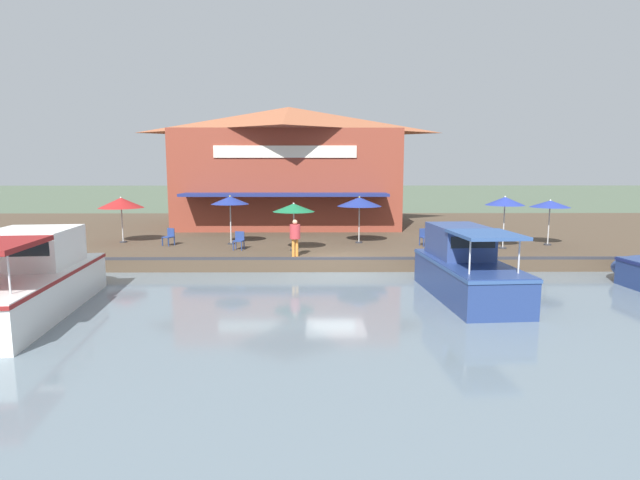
# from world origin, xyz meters

# --- Properties ---
(ground_plane) EXTENTS (220.00, 220.00, 0.00)m
(ground_plane) POSITION_xyz_m (0.00, 0.00, 0.00)
(ground_plane) COLOR #4C5B47
(quay_deck) EXTENTS (22.00, 56.00, 0.60)m
(quay_deck) POSITION_xyz_m (-11.00, 0.00, 0.30)
(quay_deck) COLOR #4C3D2D
(quay_deck) RESTS_ON ground
(quay_edge_fender) EXTENTS (0.20, 50.40, 0.10)m
(quay_edge_fender) POSITION_xyz_m (-0.10, 0.00, 0.65)
(quay_edge_fender) COLOR #2D2D33
(quay_edge_fender) RESTS_ON quay_deck
(waterfront_restaurant) EXTENTS (10.89, 14.64, 7.84)m
(waterfront_restaurant) POSITION_xyz_m (-13.54, -2.63, 4.58)
(waterfront_restaurant) COLOR brown
(waterfront_restaurant) RESTS_ON quay_deck
(patio_umbrella_far_corner) EXTENTS (1.88, 1.88, 2.46)m
(patio_umbrella_far_corner) POSITION_xyz_m (-4.43, -5.11, 2.81)
(patio_umbrella_far_corner) COLOR #B7B7B7
(patio_umbrella_far_corner) RESTS_ON quay_deck
(patio_umbrella_near_quay_edge) EXTENTS (2.25, 2.25, 2.38)m
(patio_umbrella_near_quay_edge) POSITION_xyz_m (-4.81, 1.38, 2.71)
(patio_umbrella_near_quay_edge) COLOR #B7B7B7
(patio_umbrella_near_quay_edge) RESTS_ON quay_deck
(patio_umbrella_mid_patio_right) EXTENTS (1.93, 1.93, 2.23)m
(patio_umbrella_mid_patio_right) POSITION_xyz_m (-2.40, -1.85, 2.60)
(patio_umbrella_mid_patio_right) COLOR #B7B7B7
(patio_umbrella_mid_patio_right) RESTS_ON quay_deck
(patio_umbrella_back_row) EXTENTS (2.25, 2.25, 2.35)m
(patio_umbrella_back_row) POSITION_xyz_m (-5.10, -10.80, 2.65)
(patio_umbrella_back_row) COLOR #B7B7B7
(patio_umbrella_back_row) RESTS_ON quay_deck
(patio_umbrella_by_entrance) EXTENTS (1.81, 1.81, 2.50)m
(patio_umbrella_by_entrance) POSITION_xyz_m (-2.97, 8.10, 2.85)
(patio_umbrella_by_entrance) COLOR #B7B7B7
(patio_umbrella_by_entrance) RESTS_ON quay_deck
(patio_umbrella_mid_patio_left) EXTENTS (1.90, 1.90, 2.27)m
(patio_umbrella_mid_patio_left) POSITION_xyz_m (-4.00, 10.73, 2.65)
(patio_umbrella_mid_patio_left) COLOR #B7B7B7
(patio_umbrella_mid_patio_left) RESTS_ON quay_deck
(cafe_chair_back_row_seat) EXTENTS (0.54, 0.54, 0.85)m
(cafe_chair_back_row_seat) POSITION_xyz_m (-3.83, 4.53, 1.08)
(cafe_chair_back_row_seat) COLOR navy
(cafe_chair_back_row_seat) RESTS_ON quay_deck
(cafe_chair_under_first_umbrella) EXTENTS (0.50, 0.50, 0.85)m
(cafe_chair_under_first_umbrella) POSITION_xyz_m (-2.73, -4.45, 1.08)
(cafe_chair_under_first_umbrella) COLOR navy
(cafe_chair_under_first_umbrella) RESTS_ON quay_deck
(cafe_chair_facing_river) EXTENTS (0.59, 0.59, 0.85)m
(cafe_chair_facing_river) POSITION_xyz_m (-4.07, -8.11, 1.08)
(cafe_chair_facing_river) COLOR navy
(cafe_chair_facing_river) RESTS_ON quay_deck
(person_at_quay_edge) EXTENTS (0.46, 0.46, 1.61)m
(person_at_quay_edge) POSITION_xyz_m (-0.85, -1.74, 1.60)
(person_at_quay_edge) COLOR orange
(person_at_quay_edge) RESTS_ON quay_deck
(motorboat_nearest_quay) EXTENTS (8.64, 3.78, 2.42)m
(motorboat_nearest_quay) POSITION_xyz_m (5.27, -9.73, 0.97)
(motorboat_nearest_quay) COLOR white
(motorboat_nearest_quay) RESTS_ON river_water
(motorboat_mid_row) EXTENTS (6.62, 2.55, 2.37)m
(motorboat_mid_row) POSITION_xyz_m (3.55, 4.20, 0.97)
(motorboat_mid_row) COLOR navy
(motorboat_mid_row) RESTS_ON river_water
(tree_behind_restaurant) EXTENTS (3.87, 3.69, 5.92)m
(tree_behind_restaurant) POSITION_xyz_m (-16.01, -6.22, 4.58)
(tree_behind_restaurant) COLOR brown
(tree_behind_restaurant) RESTS_ON quay_deck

